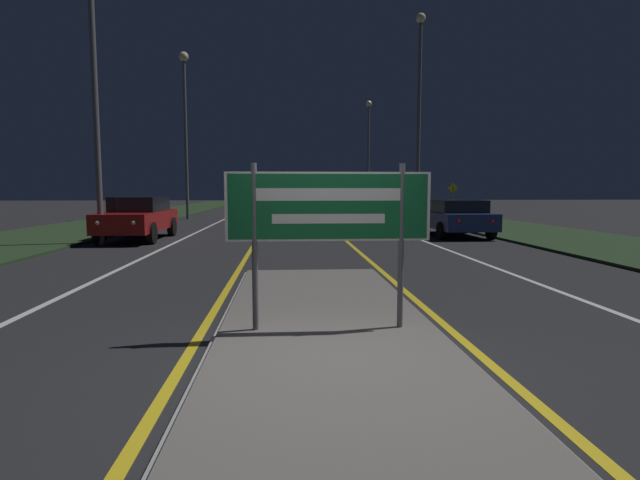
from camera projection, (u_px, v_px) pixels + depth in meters
name	position (u px, v px, depth m)	size (l,w,h in m)	color
ground_plane	(337.00, 365.00, 5.01)	(160.00, 160.00, 0.00)	#232326
median_island	(328.00, 333.00, 5.99)	(2.72, 8.95, 0.10)	#999993
verge_left	(101.00, 225.00, 24.23)	(5.00, 100.00, 0.08)	#23381E
verge_right	(482.00, 223.00, 25.50)	(5.00, 100.00, 0.08)	#23381E
centre_line_yellow_left	(269.00, 219.00, 29.73)	(0.12, 70.00, 0.01)	gold
centre_line_yellow_right	(321.00, 219.00, 29.93)	(0.12, 70.00, 0.01)	gold
lane_line_white_left	(224.00, 219.00, 29.55)	(0.12, 70.00, 0.01)	silver
lane_line_white_right	(364.00, 219.00, 30.11)	(0.12, 70.00, 0.01)	silver
edge_line_white_left	(173.00, 220.00, 29.35)	(0.10, 70.00, 0.01)	silver
edge_line_white_right	(413.00, 219.00, 30.31)	(0.10, 70.00, 0.01)	silver
highway_sign	(329.00, 213.00, 5.84)	(2.41, 0.07, 1.96)	#56565B
streetlight_left_near	(94.00, 66.00, 15.29)	(0.44, 0.44, 9.31)	#56565B
streetlight_left_far	(185.00, 111.00, 29.16)	(0.55, 0.55, 9.71)	#56565B
streetlight_right_near	(419.00, 98.00, 24.93)	(0.48, 0.48, 10.42)	#56565B
streetlight_right_far	(368.00, 141.00, 43.14)	(0.51, 0.51, 9.38)	#56565B
car_receding_0	(455.00, 217.00, 18.92)	(2.03, 4.31, 1.37)	navy
car_receding_1	(393.00, 208.00, 28.99)	(1.95, 4.75, 1.31)	#4C514C
car_receding_2	(327.00, 202.00, 40.63)	(1.98, 4.79, 1.46)	maroon
car_approaching_0	(139.00, 217.00, 17.52)	(1.87, 4.73, 1.51)	maroon
warning_sign	(453.00, 197.00, 29.28)	(0.60, 0.06, 2.07)	#56565B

